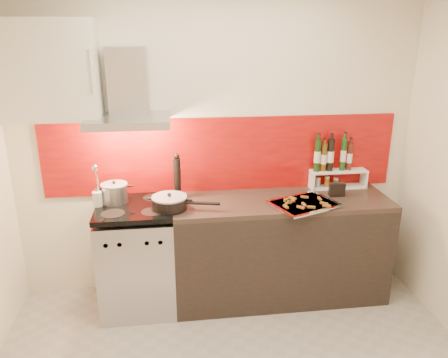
{
  "coord_description": "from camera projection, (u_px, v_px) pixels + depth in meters",
  "views": [
    {
      "loc": [
        -0.4,
        -2.17,
        2.22
      ],
      "look_at": [
        0.0,
        0.95,
        1.15
      ],
      "focal_mm": 35.0,
      "sensor_mm": 36.0,
      "label": 1
    }
  ],
  "objects": [
    {
      "name": "stock_pot",
      "position": [
        115.0,
        193.0,
        3.49
      ],
      "size": [
        0.21,
        0.21,
        0.18
      ],
      "color": "#B7B7BA",
      "rests_on": "range_stove"
    },
    {
      "name": "range_stove",
      "position": [
        138.0,
        258.0,
        3.6
      ],
      "size": [
        0.6,
        0.6,
        0.91
      ],
      "color": "#B7B7BA",
      "rests_on": "ground"
    },
    {
      "name": "saute_pan",
      "position": [
        170.0,
        202.0,
        3.39
      ],
      "size": [
        0.53,
        0.28,
        0.13
      ],
      "color": "black",
      "rests_on": "range_stove"
    },
    {
      "name": "step_shelf",
      "position": [
        334.0,
        166.0,
        3.81
      ],
      "size": [
        0.5,
        0.14,
        0.45
      ],
      "color": "white",
      "rests_on": "counter"
    },
    {
      "name": "upper_cabinet",
      "position": [
        49.0,
        70.0,
        3.17
      ],
      "size": [
        0.7,
        0.35,
        0.72
      ],
      "primitive_type": "cube",
      "color": "silver",
      "rests_on": "back_wall"
    },
    {
      "name": "backsplash",
      "position": [
        223.0,
        155.0,
        3.72
      ],
      "size": [
        3.0,
        0.02,
        0.64
      ],
      "primitive_type": "cube",
      "color": "maroon",
      "rests_on": "back_wall"
    },
    {
      "name": "caddy_box",
      "position": [
        337.0,
        189.0,
        3.66
      ],
      "size": [
        0.13,
        0.06,
        0.11
      ],
      "primitive_type": "cube",
      "rotation": [
        0.0,
        0.0,
        -0.06
      ],
      "color": "black",
      "rests_on": "counter"
    },
    {
      "name": "baking_tray",
      "position": [
        304.0,
        204.0,
        3.47
      ],
      "size": [
        0.61,
        0.55,
        0.03
      ],
      "color": "silver",
      "rests_on": "counter"
    },
    {
      "name": "utensil_jar",
      "position": [
        97.0,
        194.0,
        3.41
      ],
      "size": [
        0.08,
        0.12,
        0.37
      ],
      "color": "silver",
      "rests_on": "range_stove"
    },
    {
      "name": "range_hood",
      "position": [
        128.0,
        97.0,
        3.32
      ],
      "size": [
        0.62,
        0.5,
        0.61
      ],
      "color": "#B7B7BA",
      "rests_on": "back_wall"
    },
    {
      "name": "pepper_mill",
      "position": [
        177.0,
        177.0,
        3.57
      ],
      "size": [
        0.06,
        0.06,
        0.38
      ],
      "color": "black",
      "rests_on": "counter"
    },
    {
      "name": "counter",
      "position": [
        279.0,
        248.0,
        3.75
      ],
      "size": [
        1.8,
        0.6,
        0.9
      ],
      "color": "black",
      "rests_on": "ground"
    },
    {
      "name": "back_wall",
      "position": [
        217.0,
        145.0,
        3.7
      ],
      "size": [
        3.4,
        0.02,
        2.6
      ],
      "primitive_type": "cube",
      "color": "silver",
      "rests_on": "ground"
    }
  ]
}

